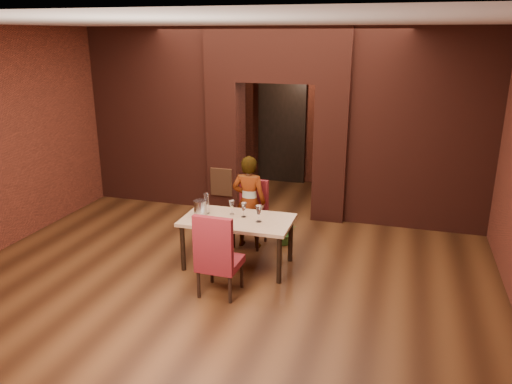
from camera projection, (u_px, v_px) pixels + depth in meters
floor at (242, 256)px, 7.24m from camera, size 8.00×8.00×0.00m
ceiling at (240, 23)px, 6.26m from camera, size 7.00×8.00×0.04m
wall_back at (302, 108)px, 10.40m from camera, size 7.00×0.04×3.20m
wall_front at (36, 283)px, 3.10m from camera, size 7.00×0.04×3.20m
wall_left at (27, 134)px, 7.72m from camera, size 0.04×8.00×3.20m
pillar_left at (226, 146)px, 8.97m from camera, size 0.55×0.55×2.30m
pillar_right at (332, 153)px, 8.45m from camera, size 0.55×0.55×2.30m
lintel at (279, 54)px, 8.22m from camera, size 2.45×0.55×0.90m
wing_wall_left at (154, 117)px, 9.23m from camera, size 2.28×0.35×3.20m
wing_wall_right at (422, 131)px, 7.92m from camera, size 2.28×0.35×3.20m
vent_panel at (221, 182)px, 8.89m from camera, size 0.40×0.03×0.50m
rear_door at (282, 133)px, 10.62m from camera, size 0.90×0.08×2.10m
rear_door_frame at (282, 134)px, 10.58m from camera, size 1.02×0.04×2.22m
dining_table at (238, 242)px, 6.84m from camera, size 1.49×0.86×0.69m
chair_far at (250, 214)px, 7.48m from camera, size 0.47×0.47×0.98m
chair_near at (220, 253)px, 6.06m from camera, size 0.50×0.50×1.07m
person_seated at (249, 202)px, 7.37m from camera, size 0.52×0.34×1.40m
wine_glass_a at (232, 208)px, 6.85m from camera, size 0.08×0.08×0.20m
wine_glass_b at (244, 210)px, 6.76m from camera, size 0.08×0.08×0.20m
wine_glass_c at (259, 214)px, 6.58m from camera, size 0.09×0.09×0.23m
tasting_sheet at (219, 223)px, 6.56m from camera, size 0.32×0.24×0.00m
wine_bucket at (200, 208)px, 6.81m from camera, size 0.18×0.18×0.22m
water_bottle at (207, 203)px, 6.89m from camera, size 0.07×0.07×0.30m
potted_plant at (285, 232)px, 7.58m from camera, size 0.41×0.37×0.39m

